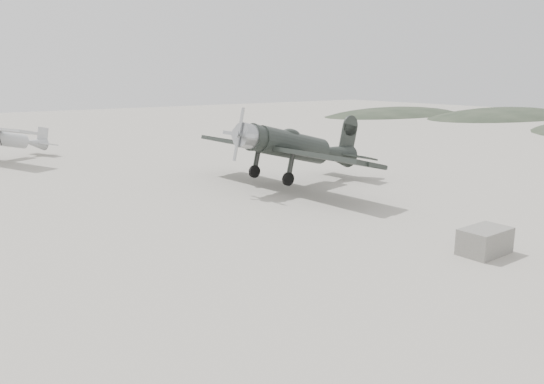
{
  "coord_description": "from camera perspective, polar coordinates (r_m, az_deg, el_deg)",
  "views": [
    {
      "loc": [
        -13.51,
        -15.47,
        6.09
      ],
      "look_at": [
        -1.45,
        1.23,
        1.5
      ],
      "focal_mm": 35.0,
      "sensor_mm": 36.0,
      "label": 1
    }
  ],
  "objects": [
    {
      "name": "lowwing_monoplane",
      "position": [
        29.44,
        2.75,
        4.85
      ],
      "size": [
        9.02,
        12.6,
        4.06
      ],
      "rotation": [
        0.0,
        0.24,
        0.08
      ],
      "color": "black",
      "rests_on": "ground"
    },
    {
      "name": "equipment_block",
      "position": [
        19.79,
        21.91,
        -4.92
      ],
      "size": [
        1.85,
        1.19,
        0.91
      ],
      "primitive_type": "cube",
      "rotation": [
        0.0,
        0.0,
        0.03
      ],
      "color": "slate",
      "rests_on": "ground"
    },
    {
      "name": "ground",
      "position": [
        21.43,
        5.09,
        -4.01
      ],
      "size": [
        160.0,
        160.0,
        0.0
      ],
      "primitive_type": "plane",
      "color": "gray",
      "rests_on": "ground"
    },
    {
      "name": "hill_east_north",
      "position": [
        85.62,
        23.71,
        7.43
      ],
      "size": [
        36.0,
        18.0,
        6.0
      ],
      "primitive_type": "ellipsoid",
      "color": "#273123",
      "rests_on": "ground"
    },
    {
      "name": "hill_northeast",
      "position": [
        84.55,
        13.13,
        8.1
      ],
      "size": [
        32.0,
        16.0,
        5.2
      ],
      "primitive_type": "ellipsoid",
      "color": "#273123",
      "rests_on": "ground"
    }
  ]
}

